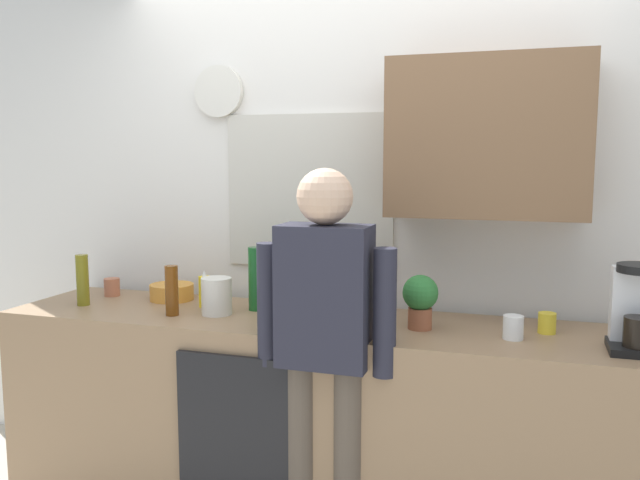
% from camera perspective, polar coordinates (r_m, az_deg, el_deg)
% --- Properties ---
extents(kitchen_counter, '(3.19, 0.64, 0.92)m').
position_cam_1_polar(kitchen_counter, '(3.03, 2.16, -15.65)').
color(kitchen_counter, '#937251').
rests_on(kitchen_counter, ground_plane).
extents(dishwasher_panel, '(0.56, 0.02, 0.83)m').
position_cam_1_polar(dishwasher_panel, '(2.88, -7.06, -17.98)').
color(dishwasher_panel, black).
rests_on(dishwasher_panel, ground_plane).
extents(back_wall_assembly, '(4.79, 0.42, 2.60)m').
position_cam_1_polar(back_wall_assembly, '(3.18, 5.31, 2.10)').
color(back_wall_assembly, white).
rests_on(back_wall_assembly, ground_plane).
extents(coffee_maker, '(0.20, 0.20, 0.33)m').
position_cam_1_polar(coffee_maker, '(2.70, 26.04, -5.69)').
color(coffee_maker, black).
rests_on(coffee_maker, kitchen_counter).
extents(bottle_red_vinegar, '(0.06, 0.06, 0.22)m').
position_cam_1_polar(bottle_red_vinegar, '(3.05, 2.23, -4.24)').
color(bottle_red_vinegar, maroon).
rests_on(bottle_red_vinegar, kitchen_counter).
extents(bottle_amber_beer, '(0.06, 0.06, 0.23)m').
position_cam_1_polar(bottle_amber_beer, '(3.05, -12.85, -4.33)').
color(bottle_amber_beer, brown).
rests_on(bottle_amber_beer, kitchen_counter).
extents(bottle_clear_soda, '(0.09, 0.09, 0.28)m').
position_cam_1_polar(bottle_clear_soda, '(3.00, -0.43, -3.86)').
color(bottle_clear_soda, '#2D8C33').
rests_on(bottle_clear_soda, kitchen_counter).
extents(bottle_green_wine, '(0.07, 0.07, 0.30)m').
position_cam_1_polar(bottle_green_wine, '(3.08, -5.60, -3.40)').
color(bottle_green_wine, '#195923').
rests_on(bottle_green_wine, kitchen_counter).
extents(bottle_olive_oil, '(0.06, 0.06, 0.25)m').
position_cam_1_polar(bottle_olive_oil, '(3.38, -20.07, -3.31)').
color(bottle_olive_oil, olive).
rests_on(bottle_olive_oil, kitchen_counter).
extents(cup_yellow_cup, '(0.07, 0.07, 0.09)m').
position_cam_1_polar(cup_yellow_cup, '(2.85, 19.24, -6.87)').
color(cup_yellow_cup, yellow).
rests_on(cup_yellow_cup, kitchen_counter).
extents(cup_terracotta_mug, '(0.08, 0.08, 0.09)m').
position_cam_1_polar(cup_terracotta_mug, '(3.57, -17.74, -3.95)').
color(cup_terracotta_mug, '#B26647').
rests_on(cup_terracotta_mug, kitchen_counter).
extents(cup_white_mug, '(0.08, 0.08, 0.10)m').
position_cam_1_polar(cup_white_mug, '(2.72, 16.55, -7.34)').
color(cup_white_mug, white).
rests_on(cup_white_mug, kitchen_counter).
extents(mixing_bowl, '(0.22, 0.22, 0.08)m').
position_cam_1_polar(mixing_bowl, '(3.40, -12.84, -4.45)').
color(mixing_bowl, orange).
rests_on(mixing_bowl, kitchen_counter).
extents(potted_plant, '(0.15, 0.15, 0.23)m').
position_cam_1_polar(potted_plant, '(2.77, 8.77, -5.05)').
color(potted_plant, '#9E5638').
rests_on(potted_plant, kitchen_counter).
extents(dish_soap, '(0.06, 0.06, 0.18)m').
position_cam_1_polar(dish_soap, '(3.20, -10.07, -4.41)').
color(dish_soap, yellow).
rests_on(dish_soap, kitchen_counter).
extents(storage_canister, '(0.14, 0.14, 0.17)m').
position_cam_1_polar(storage_canister, '(3.04, -9.04, -4.87)').
color(storage_canister, silver).
rests_on(storage_canister, kitchen_counter).
extents(person_at_sink, '(0.57, 0.22, 1.60)m').
position_cam_1_polar(person_at_sink, '(2.60, 0.42, -8.19)').
color(person_at_sink, brown).
rests_on(person_at_sink, ground_plane).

